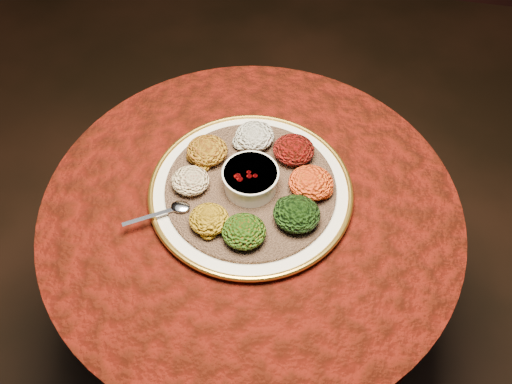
# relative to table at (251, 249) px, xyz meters

# --- Properties ---
(table) EXTENTS (0.96, 0.96, 0.73)m
(table) POSITION_rel_table_xyz_m (0.00, 0.00, 0.00)
(table) COLOR black
(table) RESTS_ON ground
(platter) EXTENTS (0.50, 0.50, 0.02)m
(platter) POSITION_rel_table_xyz_m (-0.01, 0.04, 0.19)
(platter) COLOR white
(platter) RESTS_ON table
(injera) EXTENTS (0.48, 0.48, 0.01)m
(injera) POSITION_rel_table_xyz_m (-0.01, 0.04, 0.20)
(injera) COLOR brown
(injera) RESTS_ON platter
(stew_bowl) EXTENTS (0.13, 0.13, 0.05)m
(stew_bowl) POSITION_rel_table_xyz_m (-0.01, 0.04, 0.24)
(stew_bowl) COLOR white
(stew_bowl) RESTS_ON injera
(spoon) EXTENTS (0.14, 0.09, 0.01)m
(spoon) POSITION_rel_table_xyz_m (-0.16, -0.06, 0.21)
(spoon) COLOR silver
(spoon) RESTS_ON injera
(portion_ayib) EXTENTS (0.09, 0.09, 0.04)m
(portion_ayib) POSITION_rel_table_xyz_m (-0.02, 0.17, 0.23)
(portion_ayib) COLOR beige
(portion_ayib) RESTS_ON injera
(portion_kitfo) EXTENTS (0.10, 0.09, 0.05)m
(portion_kitfo) POSITION_rel_table_xyz_m (0.07, 0.15, 0.23)
(portion_kitfo) COLOR black
(portion_kitfo) RESTS_ON injera
(portion_tikil) EXTENTS (0.10, 0.10, 0.05)m
(portion_tikil) POSITION_rel_table_xyz_m (0.13, 0.06, 0.23)
(portion_tikil) COLOR #BF710F
(portion_tikil) RESTS_ON injera
(portion_gomen) EXTENTS (0.10, 0.10, 0.05)m
(portion_gomen) POSITION_rel_table_xyz_m (0.11, -0.03, 0.23)
(portion_gomen) COLOR black
(portion_gomen) RESTS_ON injera
(portion_mixveg) EXTENTS (0.09, 0.09, 0.05)m
(portion_mixveg) POSITION_rel_table_xyz_m (0.00, -0.10, 0.23)
(portion_mixveg) COLOR #942C09
(portion_mixveg) RESTS_ON injera
(portion_kik) EXTENTS (0.09, 0.08, 0.04)m
(portion_kik) POSITION_rel_table_xyz_m (-0.07, -0.08, 0.23)
(portion_kik) COLOR #B68410
(portion_kik) RESTS_ON injera
(portion_timatim) EXTENTS (0.09, 0.08, 0.04)m
(portion_timatim) POSITION_rel_table_xyz_m (-0.14, 0.01, 0.23)
(portion_timatim) COLOR maroon
(portion_timatim) RESTS_ON injera
(portion_shiro) EXTENTS (0.10, 0.09, 0.05)m
(portion_shiro) POSITION_rel_table_xyz_m (-0.12, 0.11, 0.23)
(portion_shiro) COLOR #A57213
(portion_shiro) RESTS_ON injera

